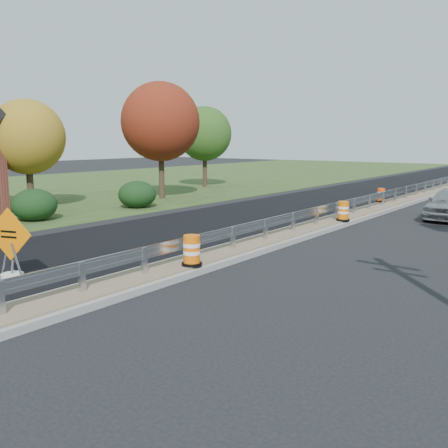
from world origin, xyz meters
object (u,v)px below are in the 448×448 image
Objects in this scene: barrel_median_near at (192,251)px; caution_sign at (11,262)px; barrel_median_mid at (343,211)px; barrel_median_far at (381,195)px.

caution_sign is at bearing -134.80° from barrel_median_near.
barrel_median_far is (-1.10, 7.67, -0.04)m from barrel_median_mid.
caution_sign reaches higher than barrel_median_mid.
barrel_median_mid is (0.11, 10.04, -0.00)m from barrel_median_near.
barrel_median_mid is (3.55, 13.51, 0.14)m from caution_sign.
caution_sign is 2.53× the size of barrel_median_far.
caution_sign is 4.89m from barrel_median_near.
barrel_median_far is (-0.99, 17.71, -0.04)m from barrel_median_near.
caution_sign is at bearing -104.73° from barrel_median_mid.
barrel_median_near is 17.74m from barrel_median_far.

